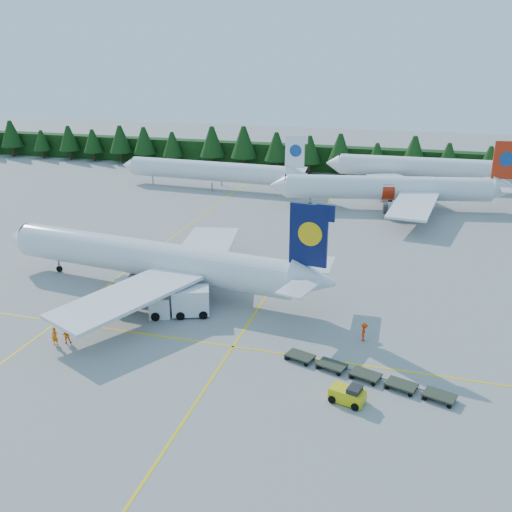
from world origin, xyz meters
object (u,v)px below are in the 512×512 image
(airliner_red, at_px, (383,188))
(service_truck, at_px, (180,302))
(airliner_navy, at_px, (143,258))
(airstairs, at_px, (132,281))
(baggage_tug, at_px, (348,394))

(airliner_red, distance_m, service_truck, 54.99)
(airliner_navy, bearing_deg, airliner_red, 67.67)
(airstairs, height_order, service_truck, airstairs)
(airliner_red, height_order, service_truck, airliner_red)
(airliner_navy, relative_size, service_truck, 6.30)
(airliner_navy, distance_m, service_truck, 9.82)
(airstairs, height_order, baggage_tug, airstairs)
(airliner_navy, bearing_deg, baggage_tug, -26.02)
(airliner_navy, distance_m, baggage_tug, 32.74)
(airliner_red, height_order, airstairs, airliner_red)
(airliner_red, bearing_deg, baggage_tug, -99.02)
(airstairs, xyz_separation_m, service_truck, (8.91, -5.83, 0.83))
(service_truck, xyz_separation_m, baggage_tug, (20.08, -11.50, -0.81))
(airliner_navy, height_order, airliner_red, airliner_navy)
(service_truck, bearing_deg, airliner_red, 49.87)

